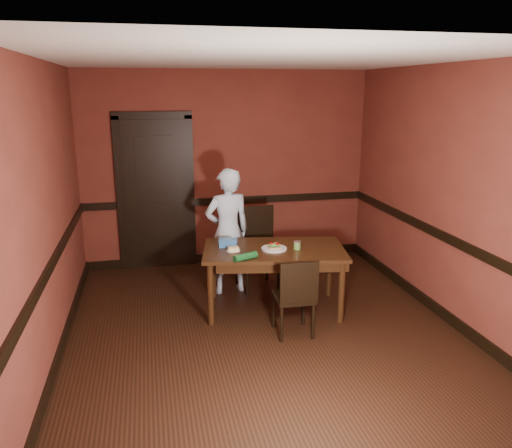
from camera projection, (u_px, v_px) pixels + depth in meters
name	position (u px, v px, depth m)	size (l,w,h in m)	color
floor	(263.00, 329.00, 5.22)	(4.00, 4.50, 0.01)	black
ceiling	(264.00, 58.00, 4.52)	(4.00, 4.50, 0.01)	beige
wall_back	(227.00, 169.00, 7.00)	(4.00, 0.02, 2.70)	maroon
wall_front	(356.00, 291.00, 2.75)	(4.00, 0.02, 2.70)	maroon
wall_left	(46.00, 214.00, 4.46)	(0.02, 4.50, 2.70)	maroon
wall_right	(447.00, 195.00, 5.28)	(0.02, 4.50, 2.70)	maroon
dado_back	(228.00, 201.00, 7.10)	(4.00, 0.03, 0.10)	black
dado_left	(53.00, 261.00, 4.58)	(0.03, 4.50, 0.10)	black
dado_right	(442.00, 235.00, 5.40)	(0.03, 4.50, 0.10)	black
baseboard_back	(229.00, 257.00, 7.32)	(4.00, 0.03, 0.12)	black
baseboard_left	(63.00, 344.00, 4.80)	(0.03, 4.50, 0.12)	black
baseboard_right	(435.00, 307.00, 5.62)	(0.03, 4.50, 0.12)	black
door	(156.00, 191.00, 6.83)	(1.05, 0.07, 2.20)	black
dining_table	(274.00, 279.00, 5.62)	(1.55, 0.87, 0.73)	black
chair_far	(258.00, 249.00, 6.21)	(0.47, 0.47, 1.01)	black
chair_near	(294.00, 296.00, 5.04)	(0.39, 0.39, 0.83)	black
person	(228.00, 231.00, 6.03)	(0.56, 0.37, 1.54)	silver
sandwich_plate	(274.00, 248.00, 5.48)	(0.28, 0.28, 0.07)	silver
sauce_jar	(297.00, 245.00, 5.48)	(0.08, 0.08, 0.09)	#5D8F3C
cheese_saucer	(233.00, 249.00, 5.42)	(0.15, 0.15, 0.05)	silver
food_tub	(228.00, 243.00, 5.57)	(0.23, 0.18, 0.09)	#336CB2
wrapped_veg	(245.00, 257.00, 5.13)	(0.07, 0.07, 0.27)	#144A1E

